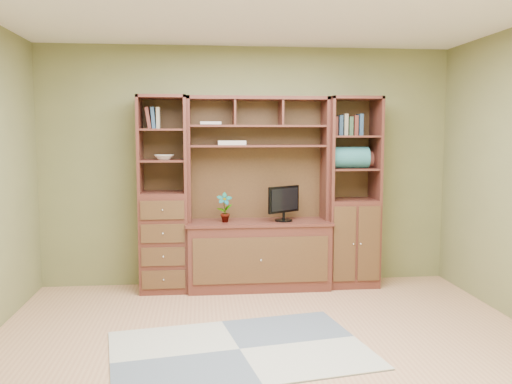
{
  "coord_description": "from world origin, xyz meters",
  "views": [
    {
      "loc": [
        -0.52,
        -3.95,
        1.65
      ],
      "look_at": [
        0.01,
        1.2,
        1.1
      ],
      "focal_mm": 38.0,
      "sensor_mm": 36.0,
      "label": 1
    }
  ],
  "objects": [
    {
      "name": "room",
      "position": [
        0.0,
        0.0,
        1.3
      ],
      "size": [
        4.6,
        4.1,
        2.64
      ],
      "color": "tan",
      "rests_on": "ground"
    },
    {
      "name": "blanket_red",
      "position": [
        1.2,
        1.85,
        1.38
      ],
      "size": [
        0.32,
        0.18,
        0.18
      ],
      "primitive_type": "cube",
      "color": "brown",
      "rests_on": "right_tower"
    },
    {
      "name": "monitor",
      "position": [
        0.36,
        1.7,
        0.99
      ],
      "size": [
        0.46,
        0.4,
        0.52
      ],
      "primitive_type": "cube",
      "rotation": [
        0.0,
        0.0,
        0.61
      ],
      "color": "black",
      "rests_on": "center_hutch"
    },
    {
      "name": "blanket_teal",
      "position": [
        1.07,
        1.73,
        1.4
      ],
      "size": [
        0.4,
        0.23,
        0.23
      ],
      "primitive_type": "cube",
      "color": "#29686C",
      "rests_on": "right_tower"
    },
    {
      "name": "rug",
      "position": [
        -0.24,
        0.04,
        0.01
      ],
      "size": [
        2.12,
        1.6,
        0.01
      ],
      "primitive_type": "cube",
      "rotation": [
        0.0,
        0.0,
        0.18
      ],
      "color": "gray",
      "rests_on": "ground"
    },
    {
      "name": "center_hutch",
      "position": [
        0.09,
        1.73,
        1.02
      ],
      "size": [
        1.54,
        0.53,
        2.05
      ],
      "primitive_type": "cube",
      "color": "#4E221B",
      "rests_on": "ground"
    },
    {
      "name": "left_tower",
      "position": [
        -0.91,
        1.77,
        1.02
      ],
      "size": [
        0.5,
        0.45,
        2.05
      ],
      "primitive_type": "cube",
      "color": "#4E221B",
      "rests_on": "ground"
    },
    {
      "name": "magazines",
      "position": [
        -0.19,
        1.82,
        1.56
      ],
      "size": [
        0.29,
        0.21,
        0.05
      ],
      "primitive_type": "cube",
      "color": "#BDB1A1",
      "rests_on": "center_hutch"
    },
    {
      "name": "bowl",
      "position": [
        -0.9,
        1.77,
        1.42
      ],
      "size": [
        0.21,
        0.21,
        0.05
      ],
      "primitive_type": "imported",
      "color": "white",
      "rests_on": "left_tower"
    },
    {
      "name": "right_tower",
      "position": [
        1.11,
        1.77,
        1.02
      ],
      "size": [
        0.55,
        0.45,
        2.05
      ],
      "primitive_type": "cube",
      "color": "#4E221B",
      "rests_on": "ground"
    },
    {
      "name": "orchid",
      "position": [
        -0.28,
        1.7,
        0.89
      ],
      "size": [
        0.17,
        0.11,
        0.31
      ],
      "primitive_type": "imported",
      "color": "#A04D36",
      "rests_on": "center_hutch"
    }
  ]
}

